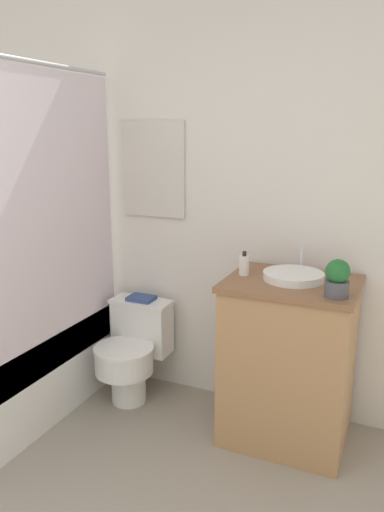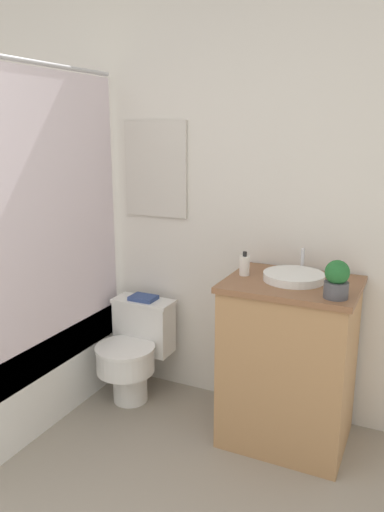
# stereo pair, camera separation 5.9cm
# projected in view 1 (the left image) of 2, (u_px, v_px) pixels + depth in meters

# --- Properties ---
(wall_back) EXTENTS (3.14, 0.07, 2.50)m
(wall_back) POSITION_uv_depth(u_px,v_px,m) (187.00, 197.00, 3.03)
(wall_back) COLOR silver
(wall_back) RESTS_ON ground_plane
(shower_area) EXTENTS (0.58, 1.53, 1.98)m
(shower_area) POSITION_uv_depth(u_px,v_px,m) (9.00, 368.00, 2.86)
(shower_area) COLOR white
(shower_area) RESTS_ON ground_plane
(toilet) EXTENTS (0.39, 0.50, 0.61)m
(toilet) POSITION_uv_depth(u_px,v_px,m) (133.00, 349.00, 3.10)
(toilet) COLOR white
(toilet) RESTS_ON ground_plane
(vanity) EXTENTS (0.67, 0.54, 0.90)m
(vanity) POSITION_uv_depth(u_px,v_px,m) (288.00, 361.00, 2.66)
(vanity) COLOR #AD7F51
(vanity) RESTS_ON ground_plane
(sink) EXTENTS (0.31, 0.35, 0.13)m
(sink) POSITION_uv_depth(u_px,v_px,m) (294.00, 276.00, 2.56)
(sink) COLOR white
(sink) RESTS_ON vanity
(soap_bottle) EXTENTS (0.05, 0.05, 0.13)m
(soap_bottle) POSITION_uv_depth(u_px,v_px,m) (244.00, 265.00, 2.64)
(soap_bottle) COLOR silver
(soap_bottle) RESTS_ON vanity
(potted_plant) EXTENTS (0.11, 0.11, 0.18)m
(potted_plant) POSITION_uv_depth(u_px,v_px,m) (337.00, 278.00, 2.28)
(potted_plant) COLOR #4C4C51
(potted_plant) RESTS_ON vanity
(book_on_tank) EXTENTS (0.16, 0.12, 0.02)m
(book_on_tank) POSITION_uv_depth(u_px,v_px,m) (141.00, 298.00, 3.14)
(book_on_tank) COLOR #33477F
(book_on_tank) RESTS_ON toilet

